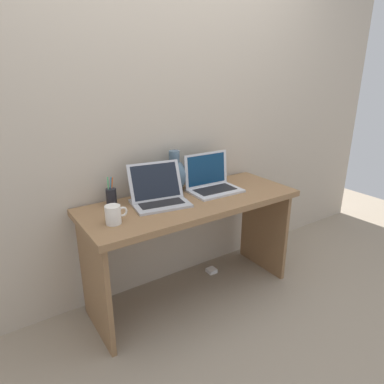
% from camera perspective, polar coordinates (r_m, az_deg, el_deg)
% --- Properties ---
extents(ground_plane, '(6.00, 6.00, 0.00)m').
position_cam_1_polar(ground_plane, '(2.54, 0.00, -16.59)').
color(ground_plane, gray).
extents(back_wall, '(4.40, 0.04, 2.40)m').
position_cam_1_polar(back_wall, '(2.34, -4.39, 12.14)').
color(back_wall, '#BCAD99').
rests_on(back_wall, ground).
extents(desk, '(1.43, 0.55, 0.72)m').
position_cam_1_polar(desk, '(2.25, 0.00, -4.94)').
color(desk, olive).
rests_on(desk, ground).
extents(laptop_left, '(0.37, 0.31, 0.24)m').
position_cam_1_polar(laptop_left, '(2.13, -5.70, -0.17)').
color(laptop_left, '#B2B2B7').
rests_on(laptop_left, desk).
extents(laptop_right, '(0.35, 0.25, 0.25)m').
position_cam_1_polar(laptop_right, '(2.36, 3.17, 1.94)').
color(laptop_right, silver).
rests_on(laptop_right, desk).
extents(green_vase, '(0.17, 0.17, 0.28)m').
position_cam_1_polar(green_vase, '(2.33, -2.94, 2.96)').
color(green_vase, slate).
rests_on(green_vase, desk).
extents(coffee_mug, '(0.13, 0.08, 0.10)m').
position_cam_1_polar(coffee_mug, '(1.88, -12.98, -3.69)').
color(coffee_mug, white).
rests_on(coffee_mug, desk).
extents(pen_cup, '(0.06, 0.06, 0.18)m').
position_cam_1_polar(pen_cup, '(2.15, -13.34, -0.69)').
color(pen_cup, black).
rests_on(pen_cup, desk).
extents(power_brick, '(0.07, 0.07, 0.03)m').
position_cam_1_polar(power_brick, '(2.76, 3.27, -12.96)').
color(power_brick, white).
rests_on(power_brick, ground).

